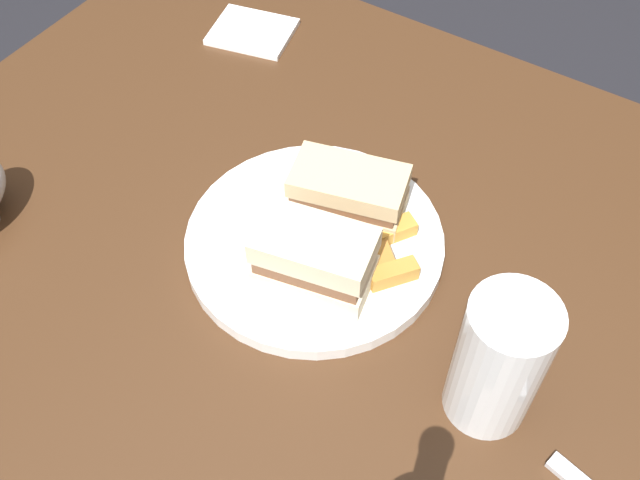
# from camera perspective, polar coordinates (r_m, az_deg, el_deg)

# --- Properties ---
(dining_table) EXTENTS (1.11, 0.87, 0.71)m
(dining_table) POSITION_cam_1_polar(r_m,az_deg,el_deg) (1.11, 0.32, -12.92)
(dining_table) COLOR #422816
(dining_table) RESTS_ON ground
(plate) EXTENTS (0.28, 0.28, 0.02)m
(plate) POSITION_cam_1_polar(r_m,az_deg,el_deg) (0.81, -0.42, -0.18)
(plate) COLOR white
(plate) RESTS_ON dining_table
(sandwich_half_left) EXTENTS (0.13, 0.09, 0.07)m
(sandwich_half_left) POSITION_cam_1_polar(r_m,az_deg,el_deg) (0.74, -0.41, -1.46)
(sandwich_half_left) COLOR beige
(sandwich_half_left) RESTS_ON plate
(sandwich_half_right) EXTENTS (0.14, 0.10, 0.06)m
(sandwich_half_right) POSITION_cam_1_polar(r_m,az_deg,el_deg) (0.81, 2.19, 3.71)
(sandwich_half_right) COLOR #CCB284
(sandwich_half_right) RESTS_ON plate
(potato_wedge_front) EXTENTS (0.03, 0.04, 0.02)m
(potato_wedge_front) POSITION_cam_1_polar(r_m,az_deg,el_deg) (0.80, 2.11, 1.21)
(potato_wedge_front) COLOR gold
(potato_wedge_front) RESTS_ON plate
(potato_wedge_middle) EXTENTS (0.03, 0.05, 0.02)m
(potato_wedge_middle) POSITION_cam_1_polar(r_m,az_deg,el_deg) (0.78, 1.12, -0.73)
(potato_wedge_middle) COLOR #B77F33
(potato_wedge_middle) RESTS_ON plate
(potato_wedge_back) EXTENTS (0.05, 0.05, 0.02)m
(potato_wedge_back) POSITION_cam_1_polar(r_m,az_deg,el_deg) (0.80, 5.56, 0.73)
(potato_wedge_back) COLOR gold
(potato_wedge_back) RESTS_ON plate
(potato_wedge_left_edge) EXTENTS (0.05, 0.05, 0.02)m
(potato_wedge_left_edge) POSITION_cam_1_polar(r_m,az_deg,el_deg) (0.77, 5.59, -2.59)
(potato_wedge_left_edge) COLOR #B77F33
(potato_wedge_left_edge) RESTS_ON plate
(potato_wedge_right_edge) EXTENTS (0.04, 0.04, 0.02)m
(potato_wedge_right_edge) POSITION_cam_1_polar(r_m,az_deg,el_deg) (0.80, 2.07, 0.56)
(potato_wedge_right_edge) COLOR gold
(potato_wedge_right_edge) RESTS_ON plate
(potato_wedge_stray) EXTENTS (0.04, 0.04, 0.02)m
(potato_wedge_stray) POSITION_cam_1_polar(r_m,az_deg,el_deg) (0.77, 4.88, -1.72)
(potato_wedge_stray) COLOR #AD702D
(potato_wedge_stray) RESTS_ON plate
(pint_glass) EXTENTS (0.08, 0.08, 0.15)m
(pint_glass) POSITION_cam_1_polar(r_m,az_deg,el_deg) (0.68, 13.34, -9.48)
(pint_glass) COLOR white
(pint_glass) RESTS_ON dining_table
(napkin) EXTENTS (0.13, 0.11, 0.01)m
(napkin) POSITION_cam_1_polar(r_m,az_deg,el_deg) (1.09, -5.20, 15.58)
(napkin) COLOR white
(napkin) RESTS_ON dining_table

